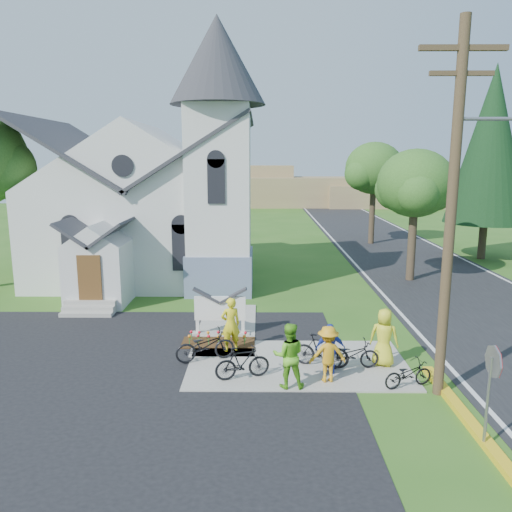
{
  "coord_description": "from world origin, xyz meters",
  "views": [
    {
      "loc": [
        0.26,
        -14.6,
        6.5
      ],
      "look_at": [
        0.13,
        5.0,
        2.68
      ],
      "focal_mm": 35.0,
      "sensor_mm": 36.0,
      "label": 1
    }
  ],
  "objects_px": {
    "bike_3": "(321,350)",
    "cyclist_4": "(384,337)",
    "bike_4": "(408,374)",
    "cyclist_0": "(231,324)",
    "bike_1": "(242,363)",
    "bike_2": "(351,355)",
    "bike_0": "(205,346)",
    "stop_sign": "(492,375)",
    "church_sign": "(220,309)",
    "cyclist_3": "(328,354)",
    "utility_pole": "(454,202)",
    "cyclist_1": "(289,355)",
    "cyclist_2": "(330,349)"
  },
  "relations": [
    {
      "from": "bike_3",
      "to": "cyclist_4",
      "type": "bearing_deg",
      "value": -69.43
    },
    {
      "from": "bike_4",
      "to": "cyclist_0",
      "type": "bearing_deg",
      "value": 43.91
    },
    {
      "from": "bike_1",
      "to": "bike_2",
      "type": "distance_m",
      "value": 3.46
    },
    {
      "from": "bike_2",
      "to": "cyclist_4",
      "type": "distance_m",
      "value": 1.2
    },
    {
      "from": "bike_0",
      "to": "cyclist_4",
      "type": "bearing_deg",
      "value": -112.01
    },
    {
      "from": "stop_sign",
      "to": "cyclist_4",
      "type": "bearing_deg",
      "value": 105.15
    },
    {
      "from": "church_sign",
      "to": "bike_3",
      "type": "bearing_deg",
      "value": -40.9
    },
    {
      "from": "bike_1",
      "to": "cyclist_3",
      "type": "bearing_deg",
      "value": -109.95
    },
    {
      "from": "cyclist_4",
      "to": "cyclist_0",
      "type": "bearing_deg",
      "value": 8.1
    },
    {
      "from": "bike_1",
      "to": "cyclist_3",
      "type": "xyz_separation_m",
      "value": [
        2.51,
        -0.14,
        0.34
      ]
    },
    {
      "from": "utility_pole",
      "to": "cyclist_1",
      "type": "height_order",
      "value": "utility_pole"
    },
    {
      "from": "stop_sign",
      "to": "bike_0",
      "type": "height_order",
      "value": "stop_sign"
    },
    {
      "from": "cyclist_3",
      "to": "bike_3",
      "type": "bearing_deg",
      "value": -93.28
    },
    {
      "from": "cyclist_1",
      "to": "bike_1",
      "type": "relative_size",
      "value": 1.14
    },
    {
      "from": "utility_pole",
      "to": "bike_2",
      "type": "relative_size",
      "value": 5.75
    },
    {
      "from": "cyclist_2",
      "to": "cyclist_0",
      "type": "bearing_deg",
      "value": -31.03
    },
    {
      "from": "cyclist_0",
      "to": "bike_0",
      "type": "height_order",
      "value": "cyclist_0"
    },
    {
      "from": "utility_pole",
      "to": "cyclist_4",
      "type": "relative_size",
      "value": 5.38
    },
    {
      "from": "cyclist_2",
      "to": "cyclist_3",
      "type": "relative_size",
      "value": 0.93
    },
    {
      "from": "cyclist_3",
      "to": "bike_4",
      "type": "relative_size",
      "value": 1.11
    },
    {
      "from": "church_sign",
      "to": "bike_1",
      "type": "height_order",
      "value": "church_sign"
    },
    {
      "from": "bike_2",
      "to": "cyclist_1",
      "type": "bearing_deg",
      "value": 116.02
    },
    {
      "from": "cyclist_3",
      "to": "bike_1",
      "type": "bearing_deg",
      "value": -9.7
    },
    {
      "from": "church_sign",
      "to": "cyclist_2",
      "type": "height_order",
      "value": "church_sign"
    },
    {
      "from": "bike_0",
      "to": "bike_1",
      "type": "height_order",
      "value": "bike_0"
    },
    {
      "from": "stop_sign",
      "to": "cyclist_2",
      "type": "xyz_separation_m",
      "value": [
        -3.02,
        3.93,
        -0.95
      ]
    },
    {
      "from": "bike_0",
      "to": "bike_2",
      "type": "bearing_deg",
      "value": -116.15
    },
    {
      "from": "stop_sign",
      "to": "cyclist_2",
      "type": "distance_m",
      "value": 5.05
    },
    {
      "from": "cyclist_2",
      "to": "bike_3",
      "type": "xyz_separation_m",
      "value": [
        -0.2,
        0.51,
        -0.26
      ]
    },
    {
      "from": "utility_pole",
      "to": "cyclist_4",
      "type": "distance_m",
      "value": 4.94
    },
    {
      "from": "cyclist_1",
      "to": "cyclist_4",
      "type": "xyz_separation_m",
      "value": [
        3.1,
        1.56,
        -0.02
      ]
    },
    {
      "from": "cyclist_0",
      "to": "cyclist_1",
      "type": "xyz_separation_m",
      "value": [
        1.82,
        -2.75,
        0.02
      ]
    },
    {
      "from": "bike_1",
      "to": "bike_4",
      "type": "relative_size",
      "value": 1.1
    },
    {
      "from": "bike_0",
      "to": "bike_3",
      "type": "relative_size",
      "value": 1.1
    },
    {
      "from": "cyclist_3",
      "to": "bike_4",
      "type": "bearing_deg",
      "value": 163.64
    },
    {
      "from": "cyclist_2",
      "to": "cyclist_3",
      "type": "distance_m",
      "value": 0.56
    },
    {
      "from": "church_sign",
      "to": "bike_1",
      "type": "distance_m",
      "value": 4.02
    },
    {
      "from": "bike_0",
      "to": "bike_1",
      "type": "relative_size",
      "value": 1.16
    },
    {
      "from": "bike_0",
      "to": "bike_3",
      "type": "xyz_separation_m",
      "value": [
        3.71,
        -0.43,
        0.02
      ]
    },
    {
      "from": "cyclist_3",
      "to": "utility_pole",
      "type": "bearing_deg",
      "value": 160.85
    },
    {
      "from": "cyclist_2",
      "to": "bike_3",
      "type": "relative_size",
      "value": 0.89
    },
    {
      "from": "church_sign",
      "to": "cyclist_0",
      "type": "bearing_deg",
      "value": -73.61
    },
    {
      "from": "church_sign",
      "to": "cyclist_0",
      "type": "distance_m",
      "value": 1.72
    },
    {
      "from": "utility_pole",
      "to": "cyclist_1",
      "type": "xyz_separation_m",
      "value": [
        -4.26,
        0.3,
        -4.4
      ]
    },
    {
      "from": "cyclist_1",
      "to": "cyclist_3",
      "type": "xyz_separation_m",
      "value": [
        1.17,
        0.39,
        -0.11
      ]
    },
    {
      "from": "bike_4",
      "to": "bike_1",
      "type": "bearing_deg",
      "value": 65.26
    },
    {
      "from": "cyclist_3",
      "to": "stop_sign",
      "type": "bearing_deg",
      "value": 126.45
    },
    {
      "from": "bike_2",
      "to": "bike_4",
      "type": "bearing_deg",
      "value": -138.8
    },
    {
      "from": "church_sign",
      "to": "cyclist_3",
      "type": "height_order",
      "value": "cyclist_3"
    },
    {
      "from": "cyclist_3",
      "to": "bike_4",
      "type": "xyz_separation_m",
      "value": [
        2.26,
        -0.39,
        -0.44
      ]
    }
  ]
}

